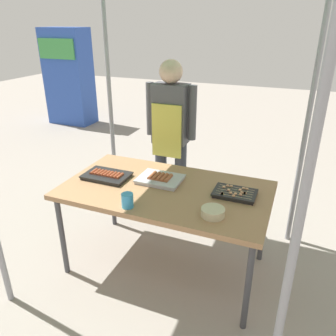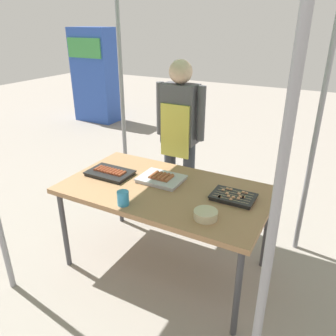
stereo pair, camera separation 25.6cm
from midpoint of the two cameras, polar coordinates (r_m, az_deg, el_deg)
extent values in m
plane|color=gray|center=(3.01, -2.92, -16.30)|extent=(18.00, 18.00, 0.00)
cube|color=#9E724C|center=(2.60, -3.25, -3.91)|extent=(1.60, 0.90, 0.04)
cylinder|color=#3F3F44|center=(2.89, -20.18, -11.02)|extent=(0.04, 0.04, 0.71)
cylinder|color=#3F3F44|center=(2.32, 10.29, -19.59)|extent=(0.04, 0.04, 0.71)
cylinder|color=#3F3F44|center=(3.41, -11.64, -4.38)|extent=(0.04, 0.04, 0.71)
cylinder|color=#3F3F44|center=(2.94, 13.69, -9.53)|extent=(0.04, 0.04, 0.71)
cylinder|color=gray|center=(1.48, 17.13, -8.07)|extent=(0.04, 0.04, 2.37)
cylinder|color=gray|center=(3.55, -12.01, 11.11)|extent=(0.04, 0.04, 2.37)
cylinder|color=gray|center=(2.97, 20.59, 7.62)|extent=(0.04, 0.04, 2.37)
cube|color=#ADADB2|center=(2.70, -4.08, -2.13)|extent=(0.34, 0.26, 0.02)
cube|color=#ADADB2|center=(2.69, -4.09, -1.82)|extent=(0.35, 0.27, 0.01)
cylinder|color=#9E512D|center=(2.71, -5.44, -1.38)|extent=(0.03, 0.13, 0.03)
cylinder|color=#9E512D|center=(2.70, -4.77, -1.50)|extent=(0.03, 0.13, 0.03)
cylinder|color=#9E512D|center=(2.68, -4.10, -1.63)|extent=(0.03, 0.13, 0.03)
cylinder|color=#9E512D|center=(2.67, -3.41, -1.75)|extent=(0.03, 0.13, 0.03)
cylinder|color=#9E512D|center=(2.66, -2.72, -1.88)|extent=(0.03, 0.13, 0.03)
cube|color=black|center=(2.50, 8.50, -4.55)|extent=(0.30, 0.20, 0.02)
cube|color=black|center=(2.49, 8.53, -4.22)|extent=(0.31, 0.22, 0.01)
cylinder|color=tan|center=(2.43, 8.11, -4.89)|extent=(0.27, 0.01, 0.01)
cube|color=tan|center=(2.45, 6.36, -4.58)|extent=(0.02, 0.02, 0.02)
cube|color=tan|center=(2.45, 6.30, -4.57)|extent=(0.02, 0.02, 0.02)
cube|color=tan|center=(2.43, 8.24, -4.91)|extent=(0.02, 0.02, 0.02)
cylinder|color=tan|center=(2.46, 8.32, -4.51)|extent=(0.27, 0.01, 0.01)
cube|color=tan|center=(2.47, 7.76, -4.41)|extent=(0.02, 0.02, 0.02)
cube|color=tan|center=(2.46, 8.58, -4.56)|extent=(0.02, 0.02, 0.02)
cube|color=tan|center=(2.45, 9.43, -4.70)|extent=(0.02, 0.02, 0.02)
cylinder|color=tan|center=(2.49, 8.53, -4.14)|extent=(0.27, 0.01, 0.01)
cube|color=tan|center=(2.48, 9.66, -4.34)|extent=(0.02, 0.02, 0.02)
cube|color=tan|center=(2.48, 10.08, -4.41)|extent=(0.02, 0.02, 0.02)
cube|color=tan|center=(2.50, 7.48, -3.96)|extent=(0.02, 0.02, 0.02)
cube|color=tan|center=(2.48, 10.22, -4.43)|extent=(0.02, 0.02, 0.02)
cylinder|color=tan|center=(2.52, 8.74, -3.78)|extent=(0.27, 0.01, 0.01)
cube|color=tan|center=(2.54, 6.73, -3.44)|extent=(0.02, 0.02, 0.02)
cube|color=tan|center=(2.52, 9.41, -3.90)|extent=(0.02, 0.02, 0.02)
cylinder|color=tan|center=(2.55, 8.93, -3.43)|extent=(0.27, 0.01, 0.01)
cube|color=tan|center=(2.54, 10.58, -3.71)|extent=(0.02, 0.02, 0.02)
cube|color=tan|center=(2.56, 7.98, -3.27)|extent=(0.02, 0.02, 0.02)
cube|color=tan|center=(2.57, 7.41, -3.17)|extent=(0.02, 0.02, 0.02)
cube|color=tan|center=(2.55, 10.03, -3.62)|extent=(0.02, 0.02, 0.02)
cube|color=black|center=(2.82, -13.03, -1.50)|extent=(0.36, 0.24, 0.02)
cube|color=black|center=(2.81, -13.06, -1.21)|extent=(0.37, 0.25, 0.01)
cylinder|color=brown|center=(2.88, -15.11, -0.65)|extent=(0.03, 0.10, 0.03)
cylinder|color=brown|center=(2.86, -14.61, -0.75)|extent=(0.03, 0.10, 0.03)
cylinder|color=brown|center=(2.84, -14.11, -0.85)|extent=(0.03, 0.10, 0.03)
cylinder|color=brown|center=(2.83, -13.60, -0.95)|extent=(0.03, 0.10, 0.03)
cylinder|color=brown|center=(2.81, -13.08, -1.06)|extent=(0.03, 0.10, 0.03)
cylinder|color=brown|center=(2.79, -12.55, -1.16)|extent=(0.03, 0.10, 0.03)
cylinder|color=brown|center=(2.78, -12.02, -1.27)|extent=(0.03, 0.10, 0.03)
cylinder|color=brown|center=(2.76, -11.49, -1.37)|extent=(0.03, 0.10, 0.03)
cylinder|color=brown|center=(2.74, -10.94, -1.48)|extent=(0.03, 0.10, 0.03)
cylinder|color=#BFB28C|center=(2.23, 4.42, -7.66)|extent=(0.16, 0.16, 0.06)
cylinder|color=#338CBF|center=(2.34, -10.11, -5.59)|extent=(0.08, 0.08, 0.10)
cylinder|color=#333842|center=(3.56, -3.26, -1.57)|extent=(0.12, 0.12, 0.82)
cylinder|color=#333842|center=(3.48, 0.02, -2.16)|extent=(0.12, 0.12, 0.82)
cube|color=#4C4C51|center=(3.28, -1.79, 9.22)|extent=(0.34, 0.20, 0.58)
cube|color=#D8CC4C|center=(3.22, -2.55, 6.26)|extent=(0.30, 0.02, 0.52)
cylinder|color=#4C4C51|center=(3.36, -5.28, 10.03)|extent=(0.08, 0.08, 0.52)
cylinder|color=#4C4C51|center=(3.19, 1.87, 9.35)|extent=(0.08, 0.08, 0.52)
sphere|color=#D8B293|center=(3.20, -1.88, 16.19)|extent=(0.22, 0.22, 0.22)
cube|color=#2D51B2|center=(7.13, -17.65, 14.60)|extent=(0.87, 0.50, 1.83)
cube|color=#3F994C|center=(6.87, -19.71, 18.67)|extent=(0.79, 0.03, 0.36)
camera|label=1|loc=(0.13, -92.86, -1.27)|focal=35.56mm
camera|label=2|loc=(0.13, 87.14, 1.27)|focal=35.56mm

